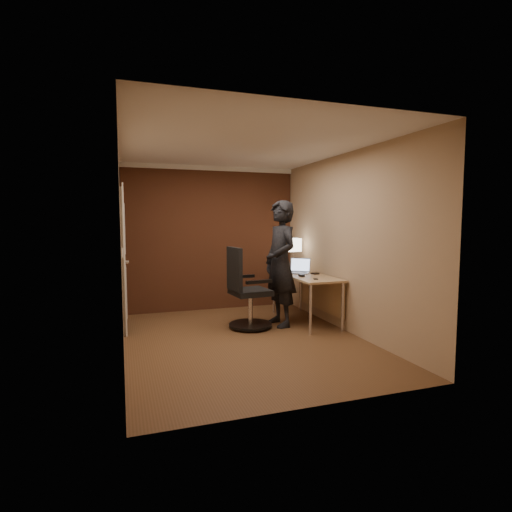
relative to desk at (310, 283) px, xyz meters
name	(u,v)px	position (x,y,z in m)	size (l,w,h in m)	color
room	(200,233)	(-1.53, 0.91, 0.77)	(4.00, 4.00, 4.00)	brown
desk	(310,283)	(0.00, 0.00, 0.00)	(0.60, 1.50, 0.73)	tan
desk_lamp	(293,245)	(0.00, 0.63, 0.55)	(0.22, 0.22, 0.54)	silver
laptop	(299,269)	(-0.07, 0.23, 0.19)	(0.42, 0.41, 0.23)	silver
mouse	(302,275)	(-0.21, -0.16, 0.14)	(0.06, 0.10, 0.03)	black
phone	(316,279)	(-0.14, -0.48, 0.13)	(0.06, 0.12, 0.01)	black
wallet	(315,273)	(0.10, 0.01, 0.14)	(0.09, 0.11, 0.02)	black
office_chair	(246,294)	(-1.07, -0.10, -0.09)	(0.63, 0.68, 1.16)	black
person	(281,263)	(-0.52, -0.09, 0.33)	(0.68, 0.44, 1.86)	black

